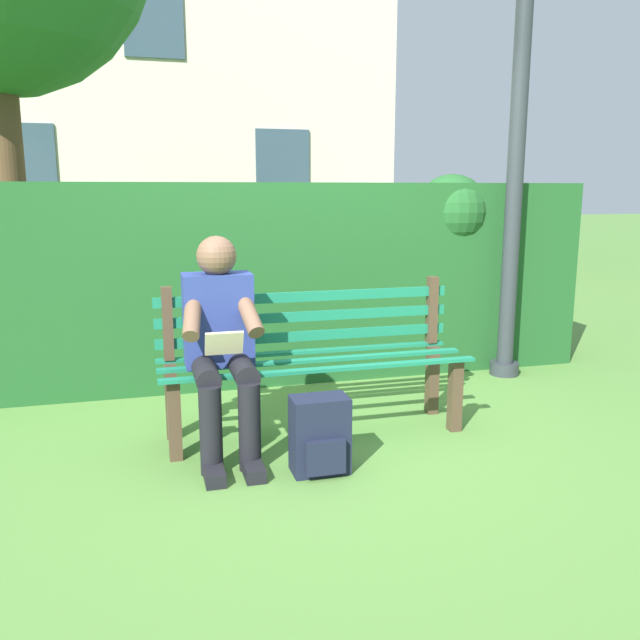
{
  "coord_description": "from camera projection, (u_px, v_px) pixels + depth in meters",
  "views": [
    {
      "loc": [
        0.97,
        3.61,
        1.45
      ],
      "look_at": [
        0.0,
        0.1,
        0.72
      ],
      "focal_mm": 36.83,
      "sensor_mm": 36.0,
      "label": 1
    }
  ],
  "objects": [
    {
      "name": "hedge_backdrop",
      "position": [
        261.0,
        278.0,
        5.04
      ],
      "size": [
        5.21,
        0.73,
        1.57
      ],
      "color": "#1E5123",
      "rests_on": "ground"
    },
    {
      "name": "lamp_post",
      "position": [
        517.0,
        141.0,
        4.87
      ],
      "size": [
        0.25,
        0.25,
        3.3
      ],
      "color": "#2D3338",
      "rests_on": "ground"
    },
    {
      "name": "park_bench",
      "position": [
        312.0,
        356.0,
        3.93
      ],
      "size": [
        1.82,
        0.49,
        0.9
      ],
      "color": "#4C3828",
      "rests_on": "ground"
    },
    {
      "name": "backpack",
      "position": [
        320.0,
        436.0,
        3.39
      ],
      "size": [
        0.29,
        0.26,
        0.4
      ],
      "color": "#191E33",
      "rests_on": "ground"
    },
    {
      "name": "ground",
      "position": [
        316.0,
        434.0,
        3.95
      ],
      "size": [
        60.0,
        60.0,
        0.0
      ],
      "primitive_type": "plane",
      "color": "#517F38"
    },
    {
      "name": "building_facade",
      "position": [
        153.0,
        86.0,
        11.64
      ],
      "size": [
        7.92,
        3.32,
        6.49
      ],
      "color": "beige",
      "rests_on": "ground"
    },
    {
      "name": "person_seated",
      "position": [
        221.0,
        340.0,
        3.58
      ],
      "size": [
        0.44,
        0.73,
        1.2
      ],
      "color": "navy",
      "rests_on": "ground"
    }
  ]
}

